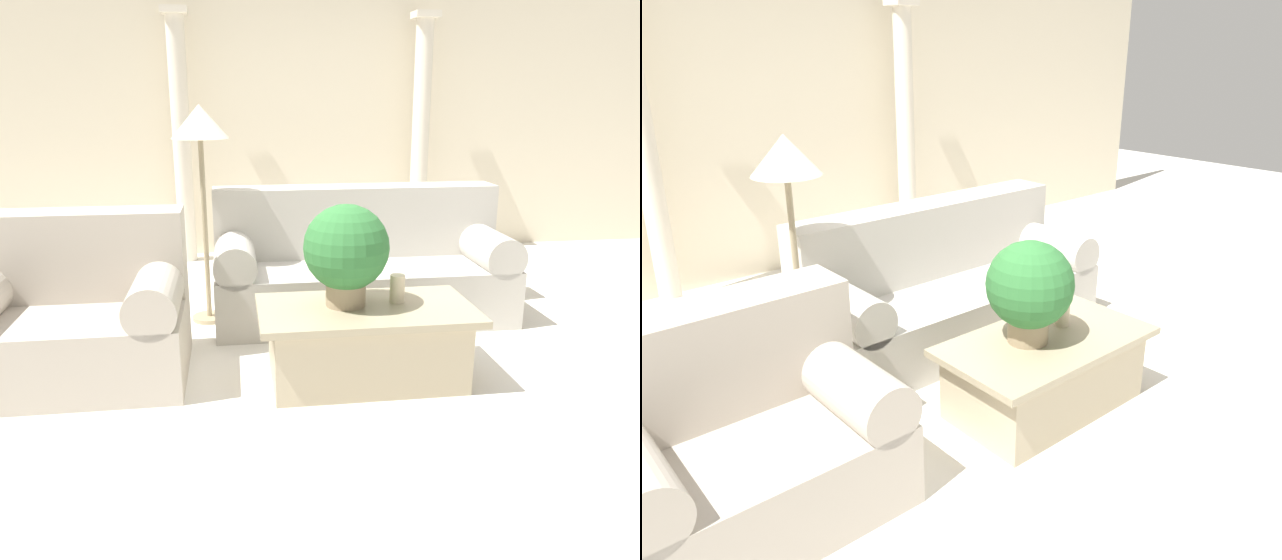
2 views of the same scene
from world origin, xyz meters
The scene contains 10 objects.
ground_plane centered at (0.00, 0.00, 0.00)m, with size 16.00×16.00×0.00m, color silver.
wall_back centered at (0.00, 2.64, 1.60)m, with size 10.00×0.06×3.20m.
sofa_long centered at (0.26, 0.57, 0.36)m, with size 2.09×0.85×0.92m.
loveseat centered at (-1.55, -0.23, 0.37)m, with size 1.23×0.85×0.92m.
coffee_table centered at (0.06, -0.54, 0.22)m, with size 1.20×0.66×0.43m.
potted_plant centered at (-0.05, -0.49, 0.75)m, with size 0.47×0.47×0.57m.
pillar_candle centered at (0.25, -0.48, 0.51)m, with size 0.08×0.08×0.16m.
floor_lamp centered at (-0.84, 0.58, 1.29)m, with size 0.38×0.38×1.50m.
column_left centered at (-1.09, 2.35, 1.18)m, with size 0.24×0.24×2.31m.
column_right centered at (1.22, 2.35, 1.18)m, with size 0.24×0.24×2.31m.
Camera 2 is at (-2.30, -2.58, 1.96)m, focal length 35.00 mm.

